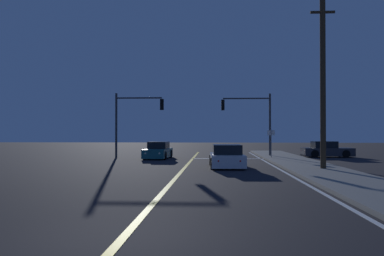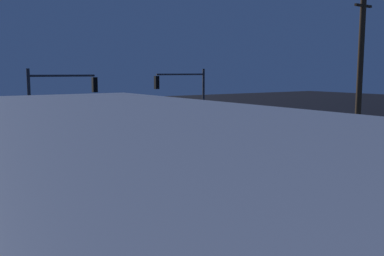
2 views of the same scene
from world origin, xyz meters
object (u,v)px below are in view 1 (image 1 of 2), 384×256
(traffic_signal_near_right, at_px, (251,114))
(utility_pole_right, at_px, (323,75))
(car_lead_oncoming_teal, at_px, (158,151))
(street_sign_corner, at_px, (271,139))
(traffic_signal_far_left, at_px, (134,114))
(car_far_approaching_white, at_px, (227,157))
(car_side_waiting_charcoal, at_px, (326,150))

(traffic_signal_near_right, height_order, utility_pole_right, utility_pole_right)
(car_lead_oncoming_teal, xyz_separation_m, street_sign_corner, (8.88, -0.59, 0.97))
(traffic_signal_far_left, bearing_deg, car_far_approaching_white, -50.14)
(utility_pole_right, bearing_deg, car_side_waiting_charcoal, 73.88)
(car_far_approaching_white, height_order, car_lead_oncoming_teal, same)
(car_lead_oncoming_teal, relative_size, street_sign_corner, 2.03)
(traffic_signal_near_right, xyz_separation_m, traffic_signal_far_left, (-9.74, -1.40, -0.03))
(street_sign_corner, bearing_deg, traffic_signal_far_left, 172.74)
(car_side_waiting_charcoal, xyz_separation_m, utility_pole_right, (-3.67, -12.69, 4.54))
(car_side_waiting_charcoal, distance_m, traffic_signal_far_left, 16.43)
(traffic_signal_near_right, bearing_deg, traffic_signal_far_left, 8.18)
(car_side_waiting_charcoal, relative_size, utility_pole_right, 0.43)
(traffic_signal_far_left, height_order, utility_pole_right, utility_pole_right)
(car_lead_oncoming_teal, distance_m, utility_pole_right, 15.14)
(traffic_signal_near_right, distance_m, traffic_signal_far_left, 9.84)
(car_side_waiting_charcoal, distance_m, utility_pole_right, 13.97)
(car_lead_oncoming_teal, bearing_deg, car_far_approaching_white, 125.48)
(car_lead_oncoming_teal, distance_m, street_sign_corner, 8.95)
(traffic_signal_near_right, relative_size, street_sign_corner, 2.33)
(car_lead_oncoming_teal, xyz_separation_m, traffic_signal_far_left, (-2.12, 0.81, 2.99))
(car_far_approaching_white, xyz_separation_m, car_lead_oncoming_teal, (-5.23, 8.00, -0.00))
(traffic_signal_near_right, bearing_deg, utility_pole_right, 102.14)
(traffic_signal_near_right, relative_size, utility_pole_right, 0.54)
(car_side_waiting_charcoal, height_order, street_sign_corner, street_sign_corner)
(car_side_waiting_charcoal, bearing_deg, traffic_signal_far_left, -86.33)
(car_far_approaching_white, distance_m, traffic_signal_far_left, 11.85)
(car_far_approaching_white, distance_m, utility_pole_right, 7.12)
(car_side_waiting_charcoal, height_order, car_lead_oncoming_teal, same)
(utility_pole_right, bearing_deg, street_sign_corner, 98.34)
(traffic_signal_near_right, bearing_deg, car_side_waiting_charcoal, -176.93)
(car_lead_oncoming_teal, bearing_deg, street_sign_corner, 178.45)
(car_side_waiting_charcoal, relative_size, traffic_signal_near_right, 0.79)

